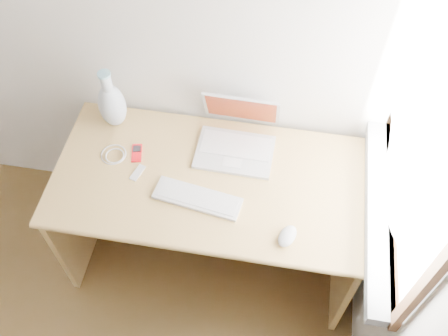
% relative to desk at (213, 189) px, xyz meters
% --- Properties ---
extents(window, '(0.11, 0.99, 1.10)m').
position_rel_desk_xyz_m(window, '(0.75, -0.15, 0.76)').
color(window, white).
rests_on(window, right_wall).
extents(desk, '(1.39, 0.69, 0.73)m').
position_rel_desk_xyz_m(desk, '(0.00, 0.00, 0.00)').
color(desk, tan).
rests_on(desk, floor).
extents(laptop, '(0.35, 0.30, 0.24)m').
position_rel_desk_xyz_m(laptop, '(0.09, 0.12, 0.26)').
color(laptop, silver).
rests_on(laptop, desk).
extents(external_keyboard, '(0.39, 0.17, 0.02)m').
position_rel_desk_xyz_m(external_keyboard, '(-0.03, -0.20, 0.22)').
color(external_keyboard, white).
rests_on(external_keyboard, desk).
extents(mouse, '(0.10, 0.13, 0.04)m').
position_rel_desk_xyz_m(mouse, '(0.37, -0.32, 0.23)').
color(mouse, silver).
rests_on(mouse, desk).
extents(ipod, '(0.07, 0.11, 0.01)m').
position_rel_desk_xyz_m(ipod, '(-0.35, -0.00, 0.21)').
color(ipod, red).
rests_on(ipod, desk).
extents(cable_coil, '(0.14, 0.14, 0.01)m').
position_rel_desk_xyz_m(cable_coil, '(-0.45, -0.03, 0.21)').
color(cable_coil, white).
rests_on(cable_coil, desk).
extents(remote, '(0.06, 0.09, 0.01)m').
position_rel_desk_xyz_m(remote, '(-0.32, -0.11, 0.21)').
color(remote, white).
rests_on(remote, desk).
extents(vase, '(0.13, 0.13, 0.32)m').
position_rel_desk_xyz_m(vase, '(-0.50, 0.16, 0.34)').
color(vase, silver).
rests_on(vase, desk).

